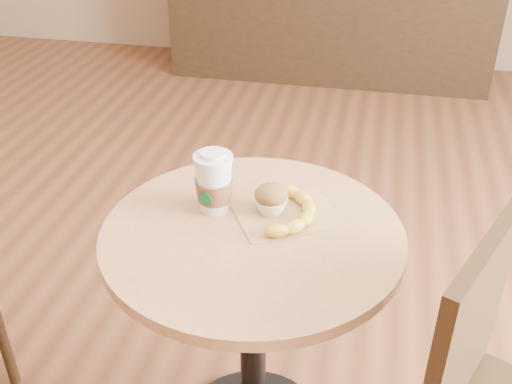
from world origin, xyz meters
TOP-DOWN VIEW (x-y plane):
  - cafe_table at (0.12, 0.06)m, footprint 0.72×0.72m
  - service_counter at (0.00, 3.18)m, footprint 2.30×0.65m
  - kraft_bag at (0.19, 0.13)m, footprint 0.30×0.28m
  - coffee_cup at (0.01, 0.12)m, footprint 0.10×0.10m
  - muffin at (0.15, 0.14)m, footprint 0.08×0.08m
  - banana at (0.21, 0.12)m, footprint 0.14×0.25m

SIDE VIEW (x-z plane):
  - service_counter at x=0.00m, z-range 0.00..1.04m
  - cafe_table at x=0.12m, z-range 0.17..0.92m
  - kraft_bag at x=0.19m, z-range 0.75..0.75m
  - banana at x=0.21m, z-range 0.75..0.79m
  - muffin at x=0.15m, z-range 0.75..0.83m
  - coffee_cup at x=0.01m, z-range 0.74..0.90m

